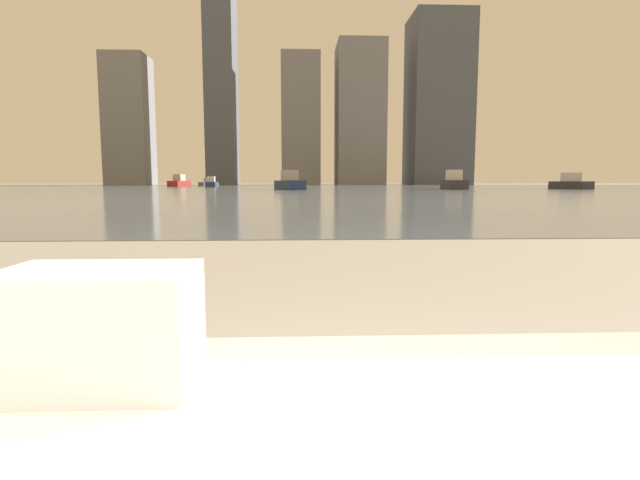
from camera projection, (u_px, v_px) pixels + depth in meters
The scene contains 12 objects.
towel_stack at pixel (100, 327), 0.68m from camera, with size 0.25×0.17×0.16m.
harbor_water at pixel (299, 188), 61.41m from camera, with size 180.00×110.00×0.01m.
harbor_boat_0 at pixel (454, 182), 49.24m from camera, with size 2.19×5.19×1.89m.
harbor_boat_1 at pixel (571, 183), 50.65m from camera, with size 2.75×4.66×1.65m.
harbor_boat_2 at pixel (290, 183), 46.96m from camera, with size 3.12×5.16×1.83m.
harbor_boat_3 at pixel (209, 183), 83.12m from camera, with size 3.01×3.67×1.35m.
harbor_boat_4 at pixel (179, 182), 74.22m from camera, with size 2.57×5.02×1.79m.
harbor_boat_5 at pixel (211, 183), 68.62m from camera, with size 1.63×3.97×1.46m.
skyline_tower_0 at pixel (129, 121), 113.59m from camera, with size 9.39×9.63×28.92m.
skyline_tower_2 at pixel (301, 121), 115.27m from camera, with size 8.74×10.33×29.40m.
skyline_tower_3 at pixel (359, 116), 115.72m from camera, with size 10.73×13.84×31.88m.
skyline_tower_4 at pixel (438, 102), 116.13m from camera, with size 13.44×13.97×38.45m.
Camera 1 is at (-0.06, 0.20, 0.81)m, focal length 28.00 mm.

